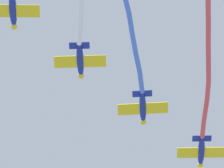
{
  "coord_description": "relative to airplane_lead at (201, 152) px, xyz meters",
  "views": [
    {
      "loc": [
        44.8,
        6.6,
        5.46
      ],
      "look_at": [
        19.63,
        -5.29,
        71.65
      ],
      "focal_mm": 82.01,
      "sensor_mm": 36.0,
      "label": 1
    }
  ],
  "objects": [
    {
      "name": "airplane_slot",
      "position": [
        30.5,
        -14.83,
        0.75
      ],
      "size": [
        5.61,
        7.21,
        1.82
      ],
      "rotation": [
        0.0,
        0.0,
        3.59
      ],
      "color": "navy"
    },
    {
      "name": "airplane_left_wing",
      "position": [
        10.16,
        -4.94,
        0.25
      ],
      "size": [
        5.64,
        7.3,
        1.82
      ],
      "rotation": [
        0.0,
        0.0,
        3.53
      ],
      "color": "navy"
    },
    {
      "name": "smoke_trail_left_wing",
      "position": [
        20.91,
        -1.82,
        0.62
      ],
      "size": [
        17.51,
        4.33,
        1.44
      ],
      "color": "#4C75DB"
    },
    {
      "name": "smoke_trail_lead",
      "position": [
        13.17,
        5.82,
        -1.2
      ],
      "size": [
        22.49,
        9.72,
        3.09
      ],
      "color": "#DB4C4C"
    },
    {
      "name": "airplane_lead",
      "position": [
        0.0,
        0.0,
        0.0
      ],
      "size": [
        5.62,
        7.25,
        1.82
      ],
      "rotation": [
        0.0,
        0.0,
        3.57
      ],
      "color": "navy"
    },
    {
      "name": "airplane_right_wing",
      "position": [
        20.33,
        -9.88,
        0.5
      ],
      "size": [
        5.63,
        7.27,
        1.82
      ],
      "rotation": [
        0.0,
        0.0,
        3.55
      ],
      "color": "navy"
    }
  ]
}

